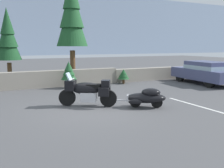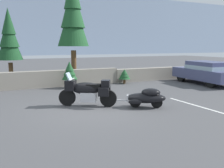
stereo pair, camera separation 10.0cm
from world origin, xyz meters
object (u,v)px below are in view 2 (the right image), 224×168
Objects in this scene: pine_tree_tall at (73,13)px; pine_tree_secondary at (9,37)px; car_shaped_trailer at (146,97)px; touring_motorcycle at (87,91)px; sedan_at_right_edge at (206,72)px.

pine_tree_secondary is at bearing 173.51° from pine_tree_tall.
pine_tree_tall is (-0.28, 8.31, 4.07)m from car_shaped_trailer.
pine_tree_secondary is (-4.18, 8.75, 2.49)m from car_shaped_trailer.
sedan_at_right_edge reaches higher than touring_motorcycle.
touring_motorcycle is 2.31m from car_shaped_trailer.
pine_tree_secondary is (-3.89, 0.44, -1.57)m from pine_tree_tall.
pine_tree_tall is at bearing 146.21° from sedan_at_right_edge.
sedan_at_right_edge reaches higher than car_shaped_trailer.
pine_tree_secondary is at bearing 106.41° from touring_motorcycle.
sedan_at_right_edge is at bearing 15.21° from touring_motorcycle.
sedan_at_right_edge is 1.00× the size of pine_tree_secondary.
touring_motorcycle is 0.44× the size of sedan_at_right_edge.
sedan_at_right_edge is at bearing -33.79° from pine_tree_tall.
pine_tree_secondary reaches higher than touring_motorcycle.
touring_motorcycle is at bearing -73.59° from pine_tree_secondary.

